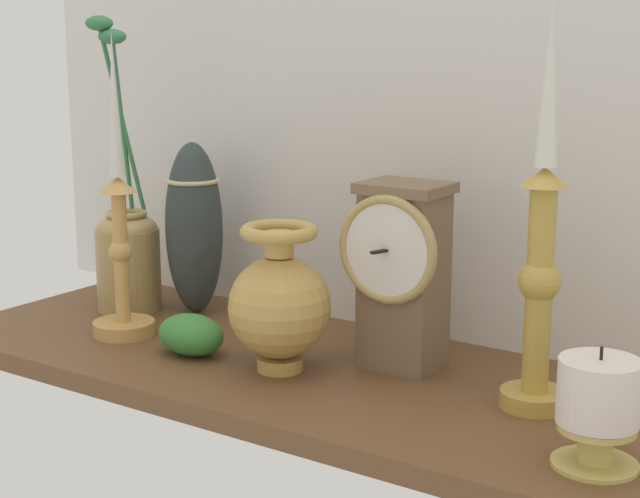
% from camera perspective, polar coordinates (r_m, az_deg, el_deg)
% --- Properties ---
extents(ground_plane, '(1.00, 0.36, 0.02)m').
position_cam_1_polar(ground_plane, '(1.18, -0.13, -7.22)').
color(ground_plane, brown).
extents(back_wall, '(1.20, 0.02, 0.65)m').
position_cam_1_polar(back_wall, '(1.27, 4.65, 9.70)').
color(back_wall, silver).
rests_on(back_wall, ground_plane).
extents(mantel_clock, '(0.12, 0.10, 0.22)m').
position_cam_1_polar(mantel_clock, '(1.14, 4.71, -1.31)').
color(mantel_clock, brown).
rests_on(mantel_clock, ground_plane).
extents(candlestick_tall_left, '(0.07, 0.07, 0.42)m').
position_cam_1_polar(candlestick_tall_left, '(1.03, 12.54, -0.84)').
color(candlestick_tall_left, '#B8953C').
rests_on(candlestick_tall_left, ground_plane).
extents(candlestick_tall_center, '(0.08, 0.08, 0.39)m').
position_cam_1_polar(candlestick_tall_center, '(1.28, -11.40, 0.47)').
color(candlestick_tall_center, tan).
rests_on(candlestick_tall_center, ground_plane).
extents(brass_vase_bulbous, '(0.12, 0.12, 0.17)m').
position_cam_1_polar(brass_vase_bulbous, '(1.14, -2.34, -3.08)').
color(brass_vase_bulbous, tan).
rests_on(brass_vase_bulbous, ground_plane).
extents(brass_vase_jar, '(0.09, 0.09, 0.40)m').
position_cam_1_polar(brass_vase_jar, '(1.41, -11.01, 0.04)').
color(brass_vase_jar, tan).
rests_on(brass_vase_jar, ground_plane).
extents(pillar_candle_front, '(0.08, 0.08, 0.11)m').
position_cam_1_polar(pillar_candle_front, '(0.93, 15.68, -8.70)').
color(pillar_candle_front, tan).
rests_on(pillar_candle_front, ground_plane).
extents(tall_ceramic_vase, '(0.08, 0.08, 0.24)m').
position_cam_1_polar(tall_ceramic_vase, '(1.37, -7.24, 1.23)').
color(tall_ceramic_vase, '#303938').
rests_on(tall_ceramic_vase, ground_plane).
extents(ivy_sprig, '(0.09, 0.06, 0.05)m').
position_cam_1_polar(ivy_sprig, '(1.21, -7.42, -4.90)').
color(ivy_sprig, '#377D34').
rests_on(ivy_sprig, ground_plane).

